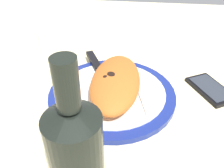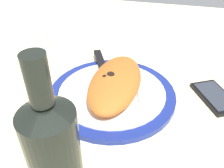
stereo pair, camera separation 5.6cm
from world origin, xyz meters
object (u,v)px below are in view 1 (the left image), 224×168
calzone (115,83)px  fork (138,87)px  wine_bottle (77,159)px  smartphone (211,89)px  water_glass (29,52)px  knife (97,67)px  plate (112,94)px

calzone → fork: bearing=-64.1°
calzone → wine_bottle: size_ratio=0.92×
smartphone → wine_bottle: (-30.95, 25.46, 9.50)cm
calzone → water_glass: water_glass is taller
knife → smartphone: 29.50cm
smartphone → wine_bottle: wine_bottle is taller
plate → knife: bearing=28.8°
plate → smartphone: bearing=-78.0°
knife → wine_bottle: size_ratio=0.89×
fork → knife: size_ratio=0.74×
water_glass → wine_bottle: (-36.66, -23.01, 5.55)cm
fork → smartphone: (2.93, -17.97, -1.31)cm
calzone → knife: (9.72, 5.96, -2.14)cm
plate → knife: (9.36, 5.15, 1.36)cm
fork → knife: 13.29cm
calzone → smartphone: size_ratio=1.71×
fork → smartphone: size_ratio=1.22×
calzone → wine_bottle: (-25.50, 2.28, 5.78)cm
water_glass → knife: bearing=-94.3°
knife → water_glass: (1.45, 19.33, 2.36)cm
wine_bottle → water_glass: bearing=32.1°
knife → wine_bottle: (-35.21, -3.68, 7.91)cm
plate → smartphone: size_ratio=2.21×
calzone → smartphone: calzone is taller
plate → smartphone: (5.10, -23.99, -0.23)cm
calzone → smartphone: 24.11cm
calzone → plate: bearing=66.3°
knife → wine_bottle: wine_bottle is taller
calzone → knife: 11.60cm
knife → smartphone: (-4.26, -29.15, -1.59)cm
smartphone → water_glass: bearing=83.3°
fork → wine_bottle: bearing=165.0°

